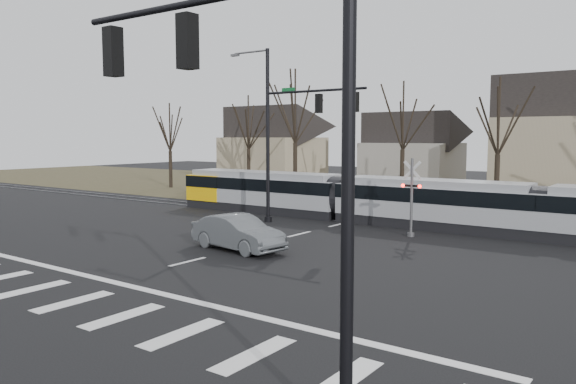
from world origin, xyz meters
The scene contains 15 objects.
ground centered at (0.00, 0.00, 0.00)m, with size 140.00×140.00×0.00m, color black.
grass_verge centered at (0.00, 32.00, 0.01)m, with size 140.00×28.00×0.01m, color #38331E.
crosswalk centered at (0.00, -4.00, 0.01)m, with size 27.00×2.60×0.01m.
stop_line centered at (0.00, -1.80, 0.01)m, with size 28.00×0.35×0.01m, color silver.
lane_dashes centered at (0.00, 16.00, 0.01)m, with size 0.18×30.00×0.01m.
rail_pair centered at (0.00, 15.80, 0.03)m, with size 90.00×1.52×0.06m.
tram centered at (4.76, 16.00, 1.48)m, with size 35.76×2.65×2.71m.
sedan centered at (0.08, 5.03, 0.79)m, with size 4.98×2.35×1.58m, color #595D61.
signal_pole_near_right centered at (10.11, -6.00, 5.17)m, with size 6.72×0.44×8.00m.
signal_pole_far centered at (-2.41, 12.50, 5.70)m, with size 9.28×0.44×10.20m.
rail_crossing_signal centered at (5.00, 12.79, 1.89)m, with size 1.08×0.36×4.00m.
tree_row centered at (2.00, 26.00, 5.00)m, with size 59.20×7.20×10.00m.
house_a centered at (-20.00, 34.00, 4.46)m, with size 9.72×8.64×8.60m.
house_b centered at (-5.00, 36.00, 3.97)m, with size 8.64×7.56×7.65m.
house_c centered at (9.00, 33.00, 5.23)m, with size 10.80×8.64×10.10m.
Camera 1 is at (16.45, -13.81, 5.07)m, focal length 35.00 mm.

